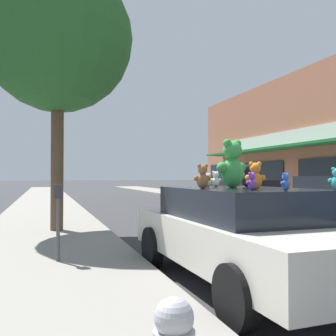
{
  "coord_description": "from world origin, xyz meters",
  "views": [
    {
      "loc": [
        -5.25,
        -4.68,
        1.59
      ],
      "look_at": [
        -2.45,
        3.79,
        1.77
      ],
      "focal_mm": 40.0,
      "sensor_mm": 36.0,
      "label": 1
    }
  ],
  "objects_px": {
    "parked_car_far_right": "(242,195)",
    "teddy_bear_black": "(247,176)",
    "street_tree": "(58,38)",
    "teddy_bear_white": "(216,179)",
    "teddy_bear_orange": "(255,176)",
    "teddy_bear_blue": "(286,182)",
    "teddy_bear_cream": "(208,180)",
    "teddy_bear_brown": "(203,177)",
    "teddy_bear_purple": "(252,181)",
    "teddy_bear_red": "(203,181)",
    "plush_art_car": "(242,232)",
    "teddy_bear_giant": "(232,165)",
    "parking_meter": "(58,212)"
  },
  "relations": [
    {
      "from": "parked_car_far_right",
      "to": "teddy_bear_black",
      "type": "bearing_deg",
      "value": -118.92
    },
    {
      "from": "street_tree",
      "to": "teddy_bear_white",
      "type": "bearing_deg",
      "value": -62.55
    },
    {
      "from": "teddy_bear_orange",
      "to": "parked_car_far_right",
      "type": "distance_m",
      "value": 10.24
    },
    {
      "from": "teddy_bear_blue",
      "to": "teddy_bear_orange",
      "type": "distance_m",
      "value": 0.47
    },
    {
      "from": "teddy_bear_cream",
      "to": "teddy_bear_white",
      "type": "relative_size",
      "value": 0.87
    },
    {
      "from": "teddy_bear_cream",
      "to": "parked_car_far_right",
      "type": "height_order",
      "value": "teddy_bear_cream"
    },
    {
      "from": "teddy_bear_brown",
      "to": "teddy_bear_orange",
      "type": "xyz_separation_m",
      "value": [
        0.54,
        -0.52,
        0.01
      ]
    },
    {
      "from": "teddy_bear_purple",
      "to": "teddy_bear_brown",
      "type": "xyz_separation_m",
      "value": [
        -0.37,
        0.71,
        0.06
      ]
    },
    {
      "from": "teddy_bear_cream",
      "to": "teddy_bear_red",
      "type": "bearing_deg",
      "value": 39.14
    },
    {
      "from": "teddy_bear_blue",
      "to": "teddy_bear_black",
      "type": "height_order",
      "value": "teddy_bear_black"
    },
    {
      "from": "teddy_bear_blue",
      "to": "street_tree",
      "type": "relative_size",
      "value": 0.03
    },
    {
      "from": "teddy_bear_brown",
      "to": "parked_car_far_right",
      "type": "relative_size",
      "value": 0.08
    },
    {
      "from": "plush_art_car",
      "to": "teddy_bear_giant",
      "type": "relative_size",
      "value": 6.39
    },
    {
      "from": "parked_car_far_right",
      "to": "street_tree",
      "type": "xyz_separation_m",
      "value": [
        -7.22,
        -3.12,
        4.42
      ]
    },
    {
      "from": "teddy_bear_blue",
      "to": "teddy_bear_orange",
      "type": "relative_size",
      "value": 0.59
    },
    {
      "from": "teddy_bear_white",
      "to": "street_tree",
      "type": "xyz_separation_m",
      "value": [
        -2.38,
        4.58,
        3.68
      ]
    },
    {
      "from": "teddy_bear_purple",
      "to": "teddy_bear_brown",
      "type": "relative_size",
      "value": 0.65
    },
    {
      "from": "teddy_bear_blue",
      "to": "parking_meter",
      "type": "distance_m",
      "value": 3.7
    },
    {
      "from": "teddy_bear_red",
      "to": "teddy_bear_orange",
      "type": "bearing_deg",
      "value": 117.95
    },
    {
      "from": "teddy_bear_blue",
      "to": "teddy_bear_white",
      "type": "bearing_deg",
      "value": -105.65
    },
    {
      "from": "teddy_bear_red",
      "to": "street_tree",
      "type": "xyz_separation_m",
      "value": [
        -2.1,
        4.71,
        3.71
      ]
    },
    {
      "from": "teddy_bear_brown",
      "to": "parking_meter",
      "type": "bearing_deg",
      "value": -36.22
    },
    {
      "from": "plush_art_car",
      "to": "teddy_bear_cream",
      "type": "height_order",
      "value": "teddy_bear_cream"
    },
    {
      "from": "teddy_bear_cream",
      "to": "plush_art_car",
      "type": "bearing_deg",
      "value": 138.71
    },
    {
      "from": "teddy_bear_purple",
      "to": "teddy_bear_white",
      "type": "relative_size",
      "value": 0.88
    },
    {
      "from": "teddy_bear_red",
      "to": "parked_car_far_right",
      "type": "relative_size",
      "value": 0.05
    },
    {
      "from": "teddy_bear_purple",
      "to": "teddy_bear_white",
      "type": "height_order",
      "value": "teddy_bear_white"
    },
    {
      "from": "teddy_bear_purple",
      "to": "teddy_bear_black",
      "type": "bearing_deg",
      "value": -131.06
    },
    {
      "from": "plush_art_car",
      "to": "parking_meter",
      "type": "xyz_separation_m",
      "value": [
        -2.54,
        1.61,
        0.21
      ]
    },
    {
      "from": "plush_art_car",
      "to": "teddy_bear_orange",
      "type": "relative_size",
      "value": 12.46
    },
    {
      "from": "plush_art_car",
      "to": "teddy_bear_red",
      "type": "height_order",
      "value": "teddy_bear_red"
    },
    {
      "from": "plush_art_car",
      "to": "teddy_bear_blue",
      "type": "xyz_separation_m",
      "value": [
        0.06,
        -0.97,
        0.74
      ]
    },
    {
      "from": "teddy_bear_purple",
      "to": "teddy_bear_cream",
      "type": "bearing_deg",
      "value": -103.48
    },
    {
      "from": "teddy_bear_purple",
      "to": "teddy_bear_black",
      "type": "relative_size",
      "value": 0.6
    },
    {
      "from": "teddy_bear_giant",
      "to": "parking_meter",
      "type": "bearing_deg",
      "value": -47.16
    },
    {
      "from": "teddy_bear_orange",
      "to": "teddy_bear_blue",
      "type": "bearing_deg",
      "value": 134.78
    },
    {
      "from": "teddy_bear_black",
      "to": "teddy_bear_purple",
      "type": "bearing_deg",
      "value": 84.8
    },
    {
      "from": "plush_art_car",
      "to": "street_tree",
      "type": "bearing_deg",
      "value": 113.12
    },
    {
      "from": "teddy_bear_giant",
      "to": "teddy_bear_red",
      "type": "distance_m",
      "value": 0.63
    },
    {
      "from": "teddy_bear_blue",
      "to": "street_tree",
      "type": "height_order",
      "value": "street_tree"
    },
    {
      "from": "teddy_bear_brown",
      "to": "teddy_bear_white",
      "type": "height_order",
      "value": "teddy_bear_brown"
    },
    {
      "from": "teddy_bear_cream",
      "to": "parked_car_far_right",
      "type": "xyz_separation_m",
      "value": [
        5.03,
        7.81,
        -0.72
      ]
    },
    {
      "from": "teddy_bear_cream",
      "to": "teddy_bear_orange",
      "type": "height_order",
      "value": "teddy_bear_orange"
    },
    {
      "from": "parked_car_far_right",
      "to": "teddy_bear_blue",
      "type": "bearing_deg",
      "value": -116.6
    },
    {
      "from": "teddy_bear_giant",
      "to": "teddy_bear_cream",
      "type": "relative_size",
      "value": 3.16
    },
    {
      "from": "teddy_bear_purple",
      "to": "plush_art_car",
      "type": "bearing_deg",
      "value": -123.23
    },
    {
      "from": "teddy_bear_black",
      "to": "parked_car_far_right",
      "type": "relative_size",
      "value": 0.09
    },
    {
      "from": "teddy_bear_brown",
      "to": "teddy_bear_orange",
      "type": "height_order",
      "value": "teddy_bear_orange"
    },
    {
      "from": "teddy_bear_giant",
      "to": "teddy_bear_purple",
      "type": "relative_size",
      "value": 3.13
    },
    {
      "from": "teddy_bear_cream",
      "to": "teddy_bear_black",
      "type": "bearing_deg",
      "value": -154.23
    }
  ]
}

